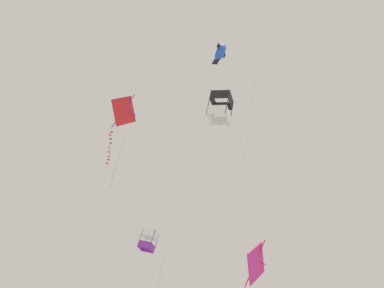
# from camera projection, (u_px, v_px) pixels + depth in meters

# --- Properties ---
(kite_fish_near_right) EXTENTS (4.76, 2.70, 8.60)m
(kite_fish_near_right) POSITION_uv_depth(u_px,v_px,m) (220.00, 53.00, 30.53)
(kite_fish_near_right) COLOR blue
(kite_box_near_left) EXTENTS (3.05, 2.57, 7.21)m
(kite_box_near_left) POSITION_uv_depth(u_px,v_px,m) (220.00, 108.00, 31.70)
(kite_box_near_left) COLOR black
(kite_diamond_low_drifter) EXTENTS (3.07, 2.15, 8.05)m
(kite_diamond_low_drifter) POSITION_uv_depth(u_px,v_px,m) (256.00, 264.00, 16.79)
(kite_diamond_low_drifter) COLOR #DB2D93
(kite_box_upper_right) EXTENTS (1.99, 1.55, 5.39)m
(kite_box_upper_right) POSITION_uv_depth(u_px,v_px,m) (149.00, 241.00, 28.17)
(kite_box_upper_right) COLOR white
(kite_diamond_highest) EXTENTS (1.96, 1.20, 6.13)m
(kite_diamond_highest) POSITION_uv_depth(u_px,v_px,m) (124.00, 112.00, 23.55)
(kite_diamond_highest) COLOR red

